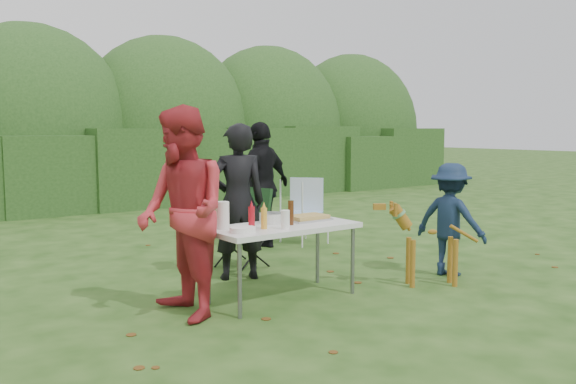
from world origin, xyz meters
TOP-DOWN VIEW (x-y plane):
  - ground at (0.00, 0.00)m, footprint 80.00×80.00m
  - hedge_row at (0.00, 8.00)m, footprint 22.00×1.40m
  - shrub_backdrop at (0.00, 9.60)m, footprint 20.00×2.60m
  - folding_table at (-0.07, 0.17)m, footprint 1.50×0.70m
  - person_cook at (0.01, 1.13)m, footprint 0.74×0.62m
  - person_red_jacket at (-1.14, 0.21)m, footprint 0.78×0.97m
  - person_black_puffy at (1.22, 2.42)m, footprint 1.12×0.67m
  - child at (2.05, -0.19)m, footprint 0.66×0.92m
  - dog at (1.52, -0.37)m, footprint 0.98×0.81m
  - camping_chair at (0.34, 1.57)m, footprint 0.75×0.75m
  - lawn_chair at (1.93, 2.36)m, footprint 0.80×0.80m
  - food_tray at (0.31, 0.26)m, footprint 0.45×0.30m
  - focaccia_bread at (0.31, 0.26)m, footprint 0.40×0.26m
  - mustard_bottle at (-0.35, 0.10)m, footprint 0.06×0.06m
  - ketchup_bottle at (-0.49, 0.10)m, footprint 0.06×0.06m
  - beer_bottle at (-0.00, 0.14)m, footprint 0.06×0.06m
  - paper_towel_roll at (-0.66, 0.32)m, footprint 0.12×0.12m
  - cup_stack at (-0.20, -0.04)m, footprint 0.08×0.08m
  - pasta_bowl at (-0.07, 0.35)m, footprint 0.26×0.26m
  - plate_stack at (-0.62, 0.05)m, footprint 0.24×0.24m

SIDE VIEW (x-z plane):
  - ground at x=0.00m, z-range 0.00..0.00m
  - dog at x=1.52m, z-range 0.00..0.88m
  - lawn_chair at x=1.93m, z-range 0.00..0.96m
  - camping_chair at x=0.34m, z-range 0.00..0.97m
  - child at x=2.05m, z-range 0.00..1.29m
  - folding_table at x=-0.07m, z-range 0.32..1.06m
  - food_tray at x=0.31m, z-range 0.74..0.76m
  - plate_stack at x=-0.62m, z-range 0.74..0.79m
  - focaccia_bread at x=0.31m, z-range 0.76..0.80m
  - pasta_bowl at x=-0.07m, z-range 0.74..0.84m
  - cup_stack at x=-0.20m, z-range 0.74..0.92m
  - mustard_bottle at x=-0.35m, z-range 0.74..0.94m
  - hedge_row at x=0.00m, z-range 0.00..1.70m
  - ketchup_bottle at x=-0.49m, z-range 0.74..0.96m
  - beer_bottle at x=0.00m, z-range 0.74..0.98m
  - paper_towel_roll at x=-0.66m, z-range 0.74..1.00m
  - person_cook at x=0.01m, z-range 0.00..1.74m
  - person_black_puffy at x=1.22m, z-range 0.00..1.78m
  - person_red_jacket at x=-1.14m, z-range 0.00..1.89m
  - shrub_backdrop at x=0.00m, z-range 0.00..3.20m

